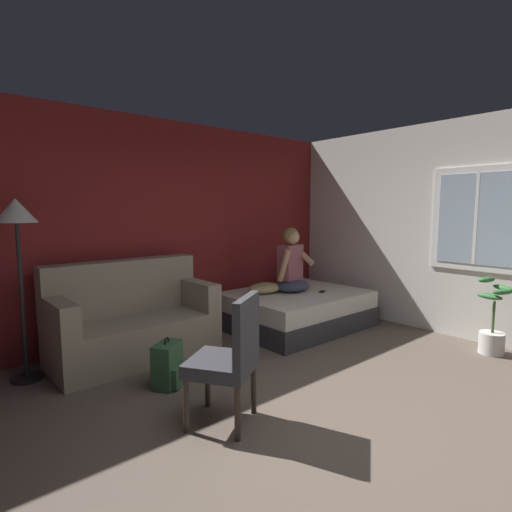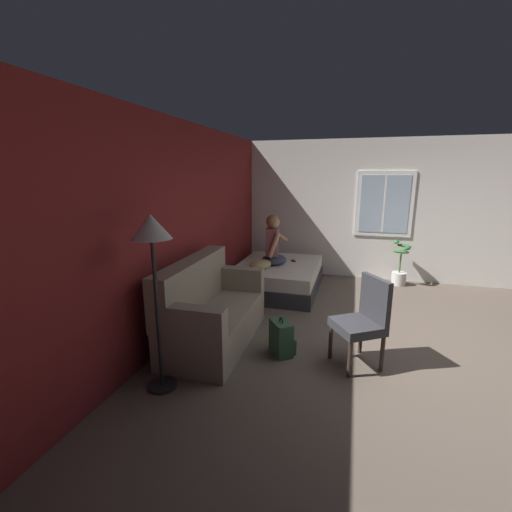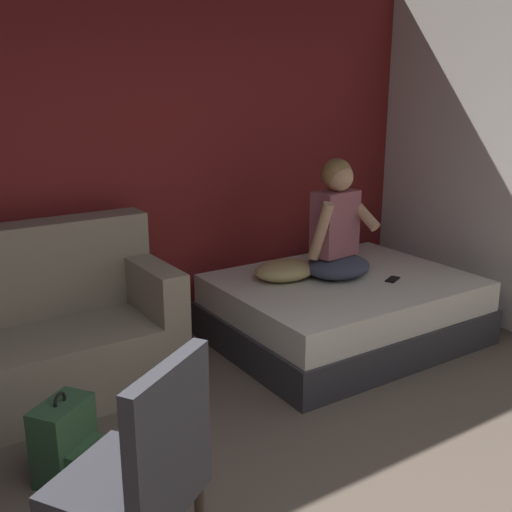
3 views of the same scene
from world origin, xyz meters
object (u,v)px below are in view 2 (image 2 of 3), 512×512
(side_chair, at_px, (363,318))
(backpack, at_px, (282,338))
(cell_phone, at_px, (293,261))
(potted_plant, at_px, (400,269))
(bed, at_px, (278,277))
(person_seated, at_px, (273,244))
(floor_lamp, at_px, (152,245))
(couch, at_px, (210,312))
(throw_pillow, at_px, (260,264))

(side_chair, xyz_separation_m, backpack, (-0.04, 0.88, -0.34))
(cell_phone, distance_m, potted_plant, 2.02)
(bed, relative_size, person_seated, 2.10)
(person_seated, distance_m, potted_plant, 2.46)
(bed, height_order, floor_lamp, floor_lamp)
(backpack, distance_m, cell_phone, 2.54)
(bed, xyz_separation_m, potted_plant, (0.89, -2.14, 0.07))
(couch, distance_m, potted_plant, 3.97)
(floor_lamp, xyz_separation_m, potted_plant, (4.08, -2.59, -1.13))
(bed, distance_m, person_seated, 0.61)
(couch, relative_size, potted_plant, 2.02)
(potted_plant, bearing_deg, floor_lamp, 147.60)
(backpack, height_order, floor_lamp, floor_lamp)
(cell_phone, bearing_deg, side_chair, 91.42)
(side_chair, distance_m, cell_phone, 2.74)
(potted_plant, bearing_deg, person_seated, 112.27)
(side_chair, height_order, potted_plant, side_chair)
(couch, height_order, side_chair, couch)
(bed, relative_size, backpack, 4.02)
(cell_phone, bearing_deg, couch, 51.77)
(throw_pillow, relative_size, cell_phone, 3.33)
(side_chair, bearing_deg, cell_phone, 25.93)
(backpack, bearing_deg, cell_phone, 7.29)
(side_chair, relative_size, potted_plant, 1.15)
(couch, relative_size, person_seated, 1.96)
(couch, relative_size, throw_pillow, 3.57)
(floor_lamp, bearing_deg, couch, -4.38)
(cell_phone, bearing_deg, floor_lamp, 54.46)
(floor_lamp, height_order, potted_plant, floor_lamp)
(bed, xyz_separation_m, throw_pillow, (-0.38, 0.23, 0.31))
(backpack, bearing_deg, bed, 13.69)
(bed, height_order, side_chair, side_chair)
(backpack, bearing_deg, couch, 86.04)
(bed, bearing_deg, floor_lamp, 171.96)
(couch, xyz_separation_m, floor_lamp, (-1.01, 0.08, 1.04))
(bed, relative_size, throw_pillow, 3.83)
(couch, distance_m, backpack, 0.94)
(throw_pillow, bearing_deg, backpack, -157.47)
(throw_pillow, bearing_deg, bed, -30.66)
(side_chair, distance_m, backpack, 0.94)
(floor_lamp, distance_m, potted_plant, 4.96)
(throw_pillow, bearing_deg, couch, 175.31)
(couch, xyz_separation_m, potted_plant, (3.07, -2.51, -0.09))
(floor_lamp, bearing_deg, side_chair, -62.07)
(side_chair, height_order, backpack, side_chair)
(side_chair, relative_size, person_seated, 1.12)
(person_seated, bearing_deg, throw_pillow, 158.89)
(floor_lamp, bearing_deg, backpack, -46.29)
(backpack, distance_m, potted_plant, 3.51)
(cell_phone, bearing_deg, person_seated, 18.42)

